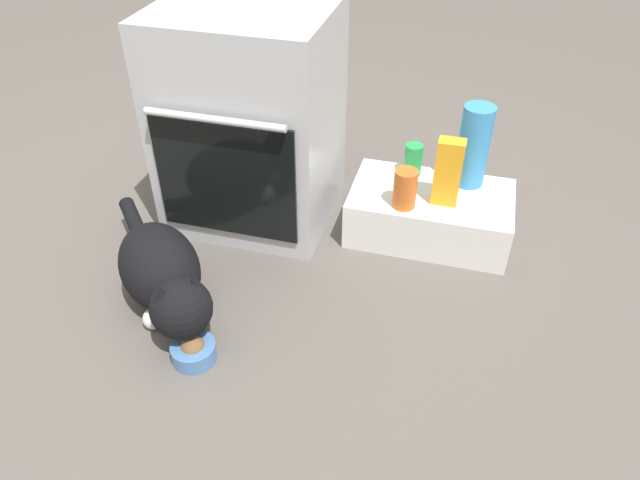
# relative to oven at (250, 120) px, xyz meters

# --- Properties ---
(ground) EXTENTS (8.00, 8.00, 0.00)m
(ground) POSITION_rel_oven_xyz_m (0.01, -0.41, -0.39)
(ground) COLOR #56514C
(oven) EXTENTS (0.58, 0.56, 0.78)m
(oven) POSITION_rel_oven_xyz_m (0.00, 0.00, 0.00)
(oven) COLOR #B7BABF
(oven) RESTS_ON ground
(pantry_cabinet) EXTENTS (0.58, 0.35, 0.18)m
(pantry_cabinet) POSITION_rel_oven_xyz_m (0.67, 0.03, -0.30)
(pantry_cabinet) COLOR white
(pantry_cabinet) RESTS_ON ground
(food_bowl) EXTENTS (0.13, 0.13, 0.08)m
(food_bowl) POSITION_rel_oven_xyz_m (0.09, -0.77, -0.36)
(food_bowl) COLOR #4C7AB7
(food_bowl) RESTS_ON ground
(cat) EXTENTS (0.59, 0.61, 0.26)m
(cat) POSITION_rel_oven_xyz_m (-0.08, -0.59, -0.25)
(cat) COLOR black
(cat) RESTS_ON ground
(juice_carton) EXTENTS (0.09, 0.06, 0.24)m
(juice_carton) POSITION_rel_oven_xyz_m (0.71, -0.02, -0.09)
(juice_carton) COLOR orange
(juice_carton) RESTS_ON pantry_cabinet
(soda_can) EXTENTS (0.07, 0.07, 0.12)m
(soda_can) POSITION_rel_oven_xyz_m (0.58, 0.14, -0.15)
(soda_can) COLOR green
(soda_can) RESTS_ON pantry_cabinet
(sauce_jar) EXTENTS (0.08, 0.08, 0.14)m
(sauce_jar) POSITION_rel_oven_xyz_m (0.58, -0.08, -0.14)
(sauce_jar) COLOR #D16023
(sauce_jar) RESTS_ON pantry_cabinet
(water_bottle) EXTENTS (0.11, 0.11, 0.30)m
(water_bottle) POSITION_rel_oven_xyz_m (0.78, 0.13, -0.06)
(water_bottle) COLOR #388CD1
(water_bottle) RESTS_ON pantry_cabinet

